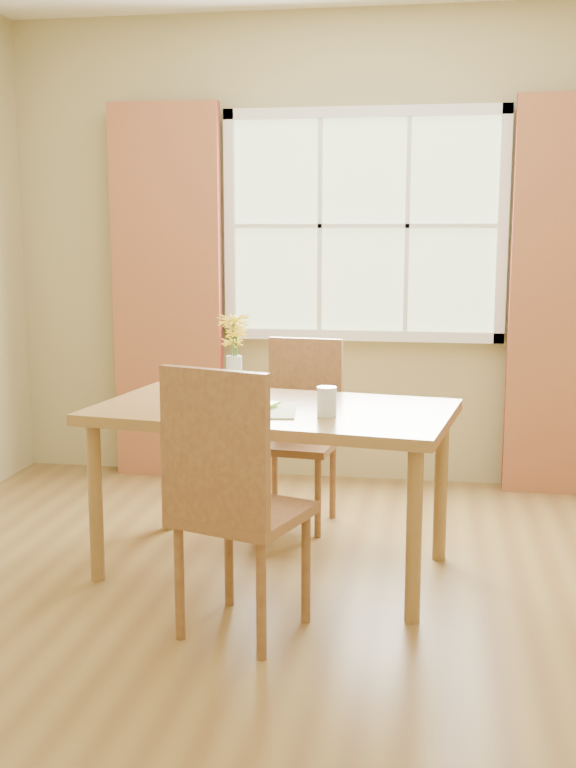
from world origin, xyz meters
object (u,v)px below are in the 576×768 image
at_px(chair_near, 231,493).
at_px(chair_far, 300,423).
at_px(dining_table, 273,424).
at_px(water_glass, 327,402).
at_px(croissant_sandwich, 243,393).
at_px(flower_vase, 234,344).

distance_m(chair_near, chair_far, 1.41).
height_order(dining_table, water_glass, water_glass).
height_order(chair_far, water_glass, chair_far).
distance_m(dining_table, chair_far, 0.72).
bearing_deg(dining_table, chair_near, -83.83).
xyz_separation_m(chair_far, croissant_sandwich, (-0.12, -0.78, 0.29)).
height_order(dining_table, chair_far, chair_far).
relative_size(chair_far, water_glass, 7.75).
bearing_deg(chair_far, dining_table, -84.01).
relative_size(croissant_sandwich, water_glass, 1.33).
height_order(dining_table, flower_vase, flower_vase).
relative_size(chair_far, croissant_sandwich, 5.84).
height_order(chair_near, flower_vase, flower_vase).
relative_size(chair_far, flower_vase, 2.48).
xyz_separation_m(dining_table, chair_near, (-0.03, -0.70, -0.10)).
relative_size(dining_table, flower_vase, 4.28).
height_order(dining_table, chair_near, chair_near).
distance_m(chair_near, water_glass, 0.66).
relative_size(dining_table, water_glass, 13.40).
relative_size(dining_table, chair_far, 1.73).
bearing_deg(croissant_sandwich, dining_table, 23.19).
bearing_deg(water_glass, croissant_sandwich, 167.37).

